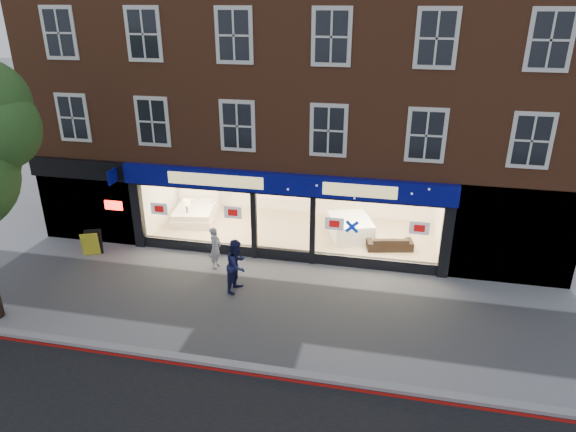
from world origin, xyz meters
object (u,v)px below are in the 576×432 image
(display_bed, at_px, (195,212))
(sofa, at_px, (390,243))
(mattress_stack, at_px, (350,227))
(pedestrian_grey, at_px, (215,248))
(pedestrian_blue, at_px, (237,265))
(a_board, at_px, (92,243))

(display_bed, xyz_separation_m, sofa, (8.02, -1.07, -0.08))
(display_bed, height_order, mattress_stack, display_bed)
(pedestrian_grey, distance_m, pedestrian_blue, 1.72)
(mattress_stack, relative_size, pedestrian_blue, 1.27)
(display_bed, distance_m, pedestrian_blue, 5.91)
(sofa, distance_m, a_board, 10.87)
(sofa, distance_m, pedestrian_blue, 6.04)
(mattress_stack, relative_size, sofa, 1.34)
(a_board, bearing_deg, sofa, -9.72)
(display_bed, relative_size, sofa, 1.34)
(mattress_stack, xyz_separation_m, sofa, (1.54, -0.80, -0.12))
(sofa, xyz_separation_m, pedestrian_grey, (-5.84, -2.53, 0.41))
(display_bed, height_order, sofa, display_bed)
(mattress_stack, bearing_deg, display_bed, 177.65)
(sofa, bearing_deg, mattress_stack, -39.90)
(display_bed, distance_m, a_board, 4.42)
(mattress_stack, height_order, sofa, mattress_stack)
(display_bed, bearing_deg, mattress_stack, -11.43)
(sofa, bearing_deg, display_bed, -20.01)
(pedestrian_blue, bearing_deg, pedestrian_grey, 53.84)
(sofa, bearing_deg, a_board, 1.13)
(display_bed, xyz_separation_m, pedestrian_grey, (2.18, -3.59, 0.33))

